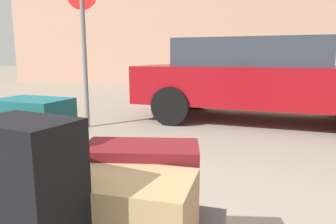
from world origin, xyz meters
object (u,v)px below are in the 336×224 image
(suitcase_black_rear_left, at_px, (29,201))
(parked_car, at_px, (260,78))
(duffel_bag_tan_front_right, at_px, (112,211))
(duffel_bag_maroon_stacked_top, at_px, (142,179))
(suitcase_teal_center, at_px, (37,156))
(no_parking_sign, at_px, (84,36))

(suitcase_black_rear_left, bearing_deg, parked_car, 91.06)
(duffel_bag_tan_front_right, relative_size, suitcase_black_rear_left, 1.15)
(duffel_bag_tan_front_right, bearing_deg, duffel_bag_maroon_stacked_top, 85.60)
(suitcase_teal_center, distance_m, suitcase_black_rear_left, 0.51)
(suitcase_teal_center, xyz_separation_m, duffel_bag_maroon_stacked_top, (0.51, 0.13, -0.11))
(parked_car, relative_size, no_parking_sign, 1.89)
(duffel_bag_tan_front_right, distance_m, suitcase_black_rear_left, 0.34)
(duffel_bag_tan_front_right, distance_m, no_parking_sign, 3.96)
(duffel_bag_tan_front_right, height_order, no_parking_sign, no_parking_sign)
(suitcase_teal_center, xyz_separation_m, suitcase_black_rear_left, (0.31, -0.41, -0.00))
(duffel_bag_tan_front_right, bearing_deg, suitcase_teal_center, 160.15)
(suitcase_teal_center, relative_size, duffel_bag_maroon_stacked_top, 1.04)
(suitcase_teal_center, relative_size, no_parking_sign, 0.25)
(duffel_bag_maroon_stacked_top, distance_m, parked_car, 4.31)
(duffel_bag_tan_front_right, xyz_separation_m, suitcase_black_rear_left, (-0.19, -0.25, 0.13))
(suitcase_teal_center, distance_m, duffel_bag_maroon_stacked_top, 0.54)
(parked_car, bearing_deg, suitcase_black_rear_left, -98.39)
(suitcase_black_rear_left, height_order, no_parking_sign, no_parking_sign)
(duffel_bag_maroon_stacked_top, xyz_separation_m, parked_car, (0.51, 4.27, 0.24))
(suitcase_black_rear_left, relative_size, parked_car, 0.13)
(suitcase_teal_center, relative_size, suitcase_black_rear_left, 1.00)
(no_parking_sign, bearing_deg, suitcase_teal_center, -62.24)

